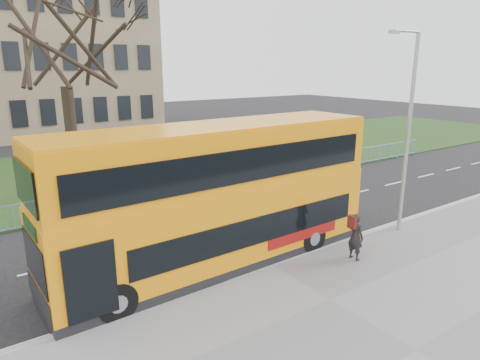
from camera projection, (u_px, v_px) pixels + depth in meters
The scene contains 9 objects.
ground at pixel (243, 251), 14.97m from camera, with size 120.00×120.00×0.00m, color black.
pavement at pixel (416, 352), 9.61m from camera, with size 80.00×10.50×0.12m, color slate.
kerb at pixel (271, 266), 13.72m from camera, with size 80.00×0.20×0.14m, color #9A9A9D.
grass_verge at pixel (109, 170), 26.29m from camera, with size 80.00×15.40×0.08m, color #1C3613.
guard_railing at pixel (162, 192), 20.06m from camera, with size 40.00×0.12×1.10m, color #7EABE0, non-canonical shape.
bare_tree at pixel (64, 64), 19.59m from camera, with size 8.79×8.79×12.55m, color black, non-canonical shape.
yellow_bus at pixel (218, 193), 13.37m from camera, with size 10.84×2.87×4.51m.
pedestrian at pixel (356, 236), 13.92m from camera, with size 0.58×0.38×1.58m, color black.
street_lamp at pixel (407, 126), 15.58m from camera, with size 1.56×0.21×7.35m.
Camera 1 is at (-7.98, -11.27, 6.30)m, focal length 32.00 mm.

